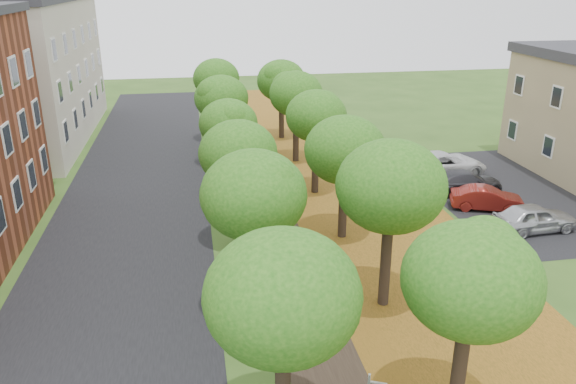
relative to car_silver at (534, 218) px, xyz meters
name	(u,v)px	position (x,y,z in m)	size (l,w,h in m)	color
street_asphalt	(129,225)	(-19.38, 3.99, -0.69)	(8.00, 70.00, 0.01)	black
footpath	(278,215)	(-11.88, 3.99, -0.69)	(3.20, 70.00, 0.01)	black
leaf_verge	(371,209)	(-6.88, 3.99, -0.68)	(7.50, 70.00, 0.01)	#985F1C
parking_lot	(508,193)	(1.62, 4.99, -0.69)	(9.00, 16.00, 0.01)	black
tree_row_west	(233,135)	(-14.08, 3.99, 3.68)	(3.49, 33.49, 5.89)	black
tree_row_east	(329,131)	(-9.28, 3.99, 3.68)	(3.49, 33.49, 5.89)	black
building_cream	(11,70)	(-28.88, 21.99, 4.52)	(10.30, 20.30, 10.40)	beige
car_silver	(534,218)	(0.00, 0.00, 0.00)	(1.63, 4.05, 1.38)	silver
car_red	(487,199)	(-0.88, 2.92, -0.08)	(1.29, 3.70, 1.22)	maroon
car_grey	(465,182)	(-0.88, 5.50, -0.05)	(1.78, 4.39, 1.27)	#2F2E33
car_white	(443,164)	(-0.88, 8.46, 0.07)	(2.51, 5.45, 1.51)	silver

